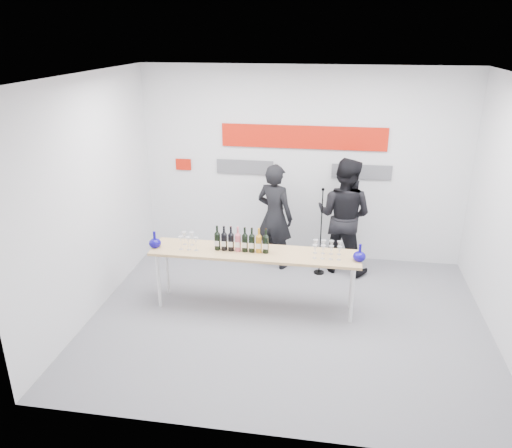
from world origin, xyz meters
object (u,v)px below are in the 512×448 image
at_px(presenter_left, 275,216).
at_px(mic_stand, 320,248).
at_px(presenter_right, 344,216).
at_px(tasting_table, 255,256).

distance_m(presenter_left, mic_stand, 0.83).
distance_m(presenter_right, mic_stand, 0.59).
height_order(tasting_table, presenter_right, presenter_right).
xyz_separation_m(tasting_table, mic_stand, (0.81, 1.13, -0.33)).
xyz_separation_m(presenter_left, presenter_right, (1.03, 0.02, 0.06)).
height_order(presenter_left, mic_stand, presenter_left).
xyz_separation_m(tasting_table, presenter_left, (0.09, 1.30, 0.07)).
bearing_deg(mic_stand, presenter_left, -175.50).
distance_m(tasting_table, presenter_left, 1.30).
bearing_deg(presenter_left, tasting_table, 109.66).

